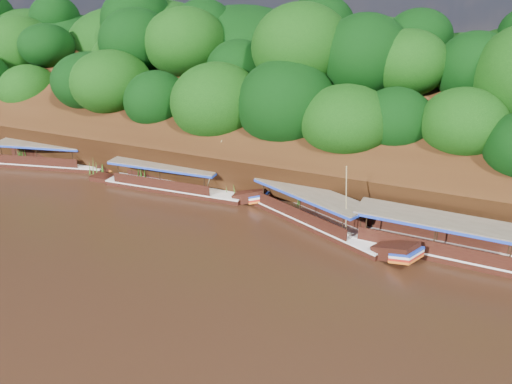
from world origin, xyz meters
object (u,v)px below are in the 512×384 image
boat_0 (461,251)px  boat_2 (183,186)px  boat_1 (324,222)px  boat_3 (57,162)px

boat_0 → boat_2: 21.81m
boat_1 → boat_3: (-26.57, 1.88, -0.02)m
boat_0 → boat_3: size_ratio=1.18×
boat_2 → boat_3: 13.91m
boat_2 → boat_3: size_ratio=1.12×
boat_1 → boat_3: boat_1 is taller
boat_3 → boat_1: bearing=-18.0°
boat_0 → boat_2: boat_0 is taller
boat_0 → boat_1: (-9.04, 0.51, -0.02)m
boat_0 → boat_3: 35.69m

